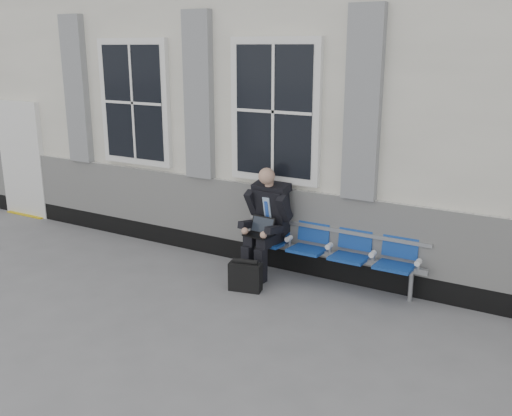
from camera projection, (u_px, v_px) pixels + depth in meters
The scene contains 5 objects.
ground at pixel (195, 298), 7.29m from camera, with size 70.00×70.00×0.00m, color slate.
station_building at pixel (313, 101), 9.57m from camera, with size 14.40×4.40×4.49m.
bench at pixel (331, 244), 7.61m from camera, with size 2.60×0.47×0.91m.
businessman at pixel (267, 218), 7.86m from camera, with size 0.65×0.87×1.53m.
briefcase at pixel (245, 276), 7.46m from camera, with size 0.45×0.27×0.44m.
Camera 1 is at (4.05, -5.39, 3.09)m, focal length 40.00 mm.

